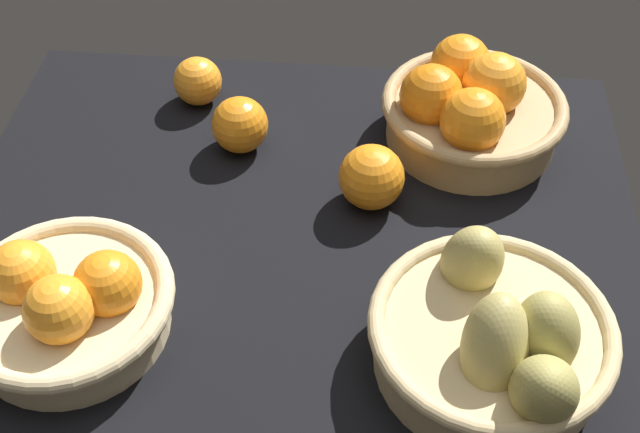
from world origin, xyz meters
TOP-DOWN VIEW (x-y plane):
  - market_tray at (0.00, 0.00)cm, footprint 84.00×72.00cm
  - basket_near_right_pears at (22.65, -16.07)cm, footprint 25.34×26.69cm
  - basket_far_right at (21.28, 20.87)cm, footprint 24.53×24.53cm
  - basket_near_left at (-22.28, -15.22)cm, footprint 23.35×23.35cm
  - loose_orange_front_gap at (-16.36, 25.69)cm, footprint 6.86×6.86cm
  - loose_orange_back_gap at (8.99, 7.43)cm, footprint 8.18×8.18cm
  - loose_orange_side_gap at (-8.80, 16.30)cm, footprint 7.54×7.54cm

SIDE VIEW (x-z plane):
  - market_tray at x=0.00cm, z-range 0.00..3.00cm
  - loose_orange_front_gap at x=-16.36cm, z-range 3.00..9.86cm
  - loose_orange_side_gap at x=-8.80cm, z-range 3.00..10.54cm
  - loose_orange_back_gap at x=8.99cm, z-range 3.00..11.18cm
  - basket_near_left at x=-22.28cm, z-range 1.74..12.58cm
  - basket_near_right_pears at x=22.65cm, z-range 0.66..15.07cm
  - basket_far_right at x=21.28cm, z-range 1.78..14.65cm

